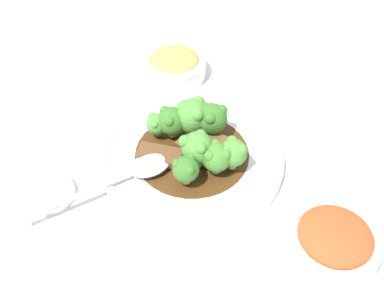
{
  "coord_description": "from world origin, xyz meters",
  "views": [
    {
      "loc": [
        -0.13,
        -0.43,
        0.49
      ],
      "look_at": [
        0.0,
        0.0,
        0.03
      ],
      "focal_mm": 42.0,
      "sensor_mm": 36.0,
      "label": 1
    }
  ],
  "objects": [
    {
      "name": "broccoli_floret_5",
      "position": [
        0.05,
        -0.04,
        0.05
      ],
      "size": [
        0.04,
        0.04,
        0.05
      ],
      "color": "#8EB756",
      "rests_on": "main_plate"
    },
    {
      "name": "side_bowl_kimchi",
      "position": [
        0.12,
        -0.2,
        0.02
      ],
      "size": [
        0.11,
        0.11,
        0.05
      ],
      "color": "white",
      "rests_on": "ground_plane"
    },
    {
      "name": "sauce_dish",
      "position": [
        -0.21,
        -0.01,
        0.01
      ],
      "size": [
        0.07,
        0.07,
        0.01
      ],
      "color": "white",
      "rests_on": "ground_plane"
    },
    {
      "name": "ground_plane",
      "position": [
        0.0,
        0.0,
        0.0
      ],
      "size": [
        4.0,
        4.0,
        0.0
      ],
      "primitive_type": "plane",
      "color": "silver"
    },
    {
      "name": "main_plate",
      "position": [
        0.0,
        0.0,
        0.01
      ],
      "size": [
        0.27,
        0.27,
        0.02
      ],
      "color": "white",
      "rests_on": "ground_plane"
    },
    {
      "name": "serving_spoon",
      "position": [
        -0.08,
        -0.02,
        0.03
      ],
      "size": [
        0.21,
        0.07,
        0.01
      ],
      "color": "silver",
      "rests_on": "main_plate"
    },
    {
      "name": "broccoli_floret_0",
      "position": [
        -0.04,
        0.05,
        0.04
      ],
      "size": [
        0.03,
        0.03,
        0.04
      ],
      "color": "#8EB756",
      "rests_on": "main_plate"
    },
    {
      "name": "beef_strip_0",
      "position": [
        -0.0,
        0.0,
        0.03
      ],
      "size": [
        0.05,
        0.05,
        0.01
      ],
      "color": "brown",
      "rests_on": "main_plate"
    },
    {
      "name": "broccoli_floret_3",
      "position": [
        0.04,
        0.03,
        0.05
      ],
      "size": [
        0.05,
        0.05,
        0.05
      ],
      "color": "#8EB756",
      "rests_on": "main_plate"
    },
    {
      "name": "side_bowl_appetizer",
      "position": [
        0.03,
        0.21,
        0.02
      ],
      "size": [
        0.11,
        0.11,
        0.04
      ],
      "color": "white",
      "rests_on": "ground_plane"
    },
    {
      "name": "beef_strip_2",
      "position": [
        0.03,
        -0.01,
        0.03
      ],
      "size": [
        0.07,
        0.06,
        0.01
      ],
      "color": "brown",
      "rests_on": "main_plate"
    },
    {
      "name": "broccoli_floret_7",
      "position": [
        -0.02,
        -0.05,
        0.05
      ],
      "size": [
        0.04,
        0.04,
        0.04
      ],
      "color": "#8EB756",
      "rests_on": "main_plate"
    },
    {
      "name": "beef_strip_1",
      "position": [
        -0.05,
        -0.0,
        0.02
      ],
      "size": [
        0.07,
        0.06,
        0.01
      ],
      "color": "brown",
      "rests_on": "main_plate"
    },
    {
      "name": "broccoli_floret_6",
      "position": [
        -0.02,
        0.04,
        0.05
      ],
      "size": [
        0.04,
        0.04,
        0.05
      ],
      "color": "#8EB756",
      "rests_on": "main_plate"
    },
    {
      "name": "broccoli_floret_1",
      "position": [
        0.01,
        0.04,
        0.05
      ],
      "size": [
        0.05,
        0.05,
        0.06
      ],
      "color": "#8EB756",
      "rests_on": "main_plate"
    },
    {
      "name": "broccoli_floret_2",
      "position": [
        0.02,
        -0.04,
        0.05
      ],
      "size": [
        0.04,
        0.04,
        0.05
      ],
      "color": "#7FA84C",
      "rests_on": "main_plate"
    },
    {
      "name": "broccoli_floret_4",
      "position": [
        -0.0,
        -0.03,
        0.05
      ],
      "size": [
        0.04,
        0.04,
        0.06
      ],
      "color": "#7FA84C",
      "rests_on": "main_plate"
    }
  ]
}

